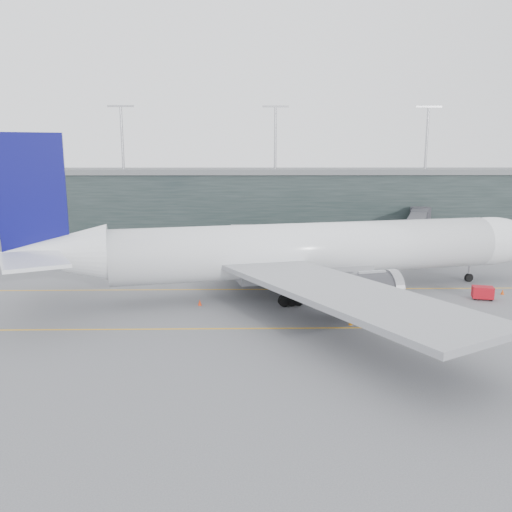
{
  "coord_description": "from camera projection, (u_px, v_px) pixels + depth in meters",
  "views": [
    {
      "loc": [
        -1.71,
        -69.21,
        17.03
      ],
      "look_at": [
        -0.44,
        -4.0,
        4.59
      ],
      "focal_mm": 35.0,
      "sensor_mm": 36.0,
      "label": 1
    }
  ],
  "objects": [
    {
      "name": "ground",
      "position": [
        259.0,
        282.0,
        71.19
      ],
      "size": [
        320.0,
        320.0,
        0.0
      ],
      "primitive_type": "plane",
      "color": "#55555A",
      "rests_on": "ground"
    },
    {
      "name": "taxiline_a",
      "position": [
        259.0,
        289.0,
        67.26
      ],
      "size": [
        160.0,
        0.25,
        0.02
      ],
      "primitive_type": "cube",
      "color": "#EDA516",
      "rests_on": "ground"
    },
    {
      "name": "taxiline_b",
      "position": [
        263.0,
        328.0,
        51.55
      ],
      "size": [
        160.0,
        0.25,
        0.02
      ],
      "primitive_type": "cube",
      "color": "#EDA516",
      "rests_on": "ground"
    },
    {
      "name": "taxiline_lead_main",
      "position": [
        283.0,
        256.0,
        90.93
      ],
      "size": [
        0.25,
        60.0,
        0.02
      ],
      "primitive_type": "cube",
      "color": "#EDA516",
      "rests_on": "ground"
    },
    {
      "name": "terminal",
      "position": [
        253.0,
        199.0,
        126.72
      ],
      "size": [
        240.0,
        36.0,
        29.0
      ],
      "color": "black",
      "rests_on": "ground"
    },
    {
      "name": "main_aircraft",
      "position": [
        307.0,
        251.0,
        64.44
      ],
      "size": [
        70.99,
        65.55,
        20.09
      ],
      "rotation": [
        0.0,
        0.0,
        0.23
      ],
      "color": "white",
      "rests_on": "ground"
    },
    {
      "name": "jet_bridge",
      "position": [
        405.0,
        223.0,
        95.52
      ],
      "size": [
        20.26,
        45.39,
        7.22
      ],
      "rotation": [
        0.0,
        0.0,
        -0.37
      ],
      "color": "#2F2F35",
      "rests_on": "ground"
    },
    {
      "name": "gse_cart",
      "position": [
        483.0,
        292.0,
        62.15
      ],
      "size": [
        2.76,
        2.12,
        1.67
      ],
      "rotation": [
        0.0,
        0.0,
        -0.26
      ],
      "color": "#A40B16",
      "rests_on": "ground"
    },
    {
      "name": "uld_a",
      "position": [
        220.0,
        262.0,
        80.71
      ],
      "size": [
        2.15,
        1.74,
        1.91
      ],
      "rotation": [
        0.0,
        0.0,
        -0.03
      ],
      "color": "#39393E",
      "rests_on": "ground"
    },
    {
      "name": "uld_b",
      "position": [
        236.0,
        259.0,
        83.2
      ],
      "size": [
        2.0,
        1.64,
        1.76
      ],
      "rotation": [
        0.0,
        0.0,
        -0.05
      ],
      "color": "#39393E",
      "rests_on": "ground"
    },
    {
      "name": "uld_c",
      "position": [
        266.0,
        261.0,
        80.4
      ],
      "size": [
        2.42,
        2.0,
        2.07
      ],
      "rotation": [
        0.0,
        0.0,
        -0.08
      ],
      "color": "#39393E",
      "rests_on": "ground"
    },
    {
      "name": "cone_nose",
      "position": [
        503.0,
        292.0,
        64.59
      ],
      "size": [
        0.45,
        0.45,
        0.72
      ],
      "primitive_type": "cone",
      "color": "#D1470B",
      "rests_on": "ground"
    },
    {
      "name": "cone_wing_stbd",
      "position": [
        351.0,
        322.0,
        52.61
      ],
      "size": [
        0.44,
        0.44,
        0.7
      ],
      "primitive_type": "cone",
      "color": "orange",
      "rests_on": "ground"
    },
    {
      "name": "cone_wing_port",
      "position": [
        298.0,
        264.0,
        82.41
      ],
      "size": [
        0.42,
        0.42,
        0.67
      ],
      "primitive_type": "cone",
      "color": "#D6500B",
      "rests_on": "ground"
    },
    {
      "name": "cone_tail",
      "position": [
        200.0,
        302.0,
        59.72
      ],
      "size": [
        0.45,
        0.45,
        0.72
      ],
      "primitive_type": "cone",
      "color": "red",
      "rests_on": "ground"
    }
  ]
}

